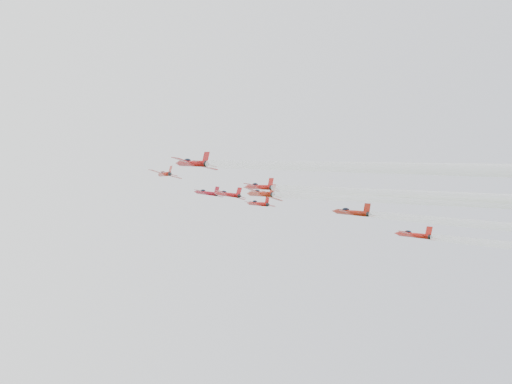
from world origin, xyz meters
TOP-DOWN VIEW (x-y plane):
  - jet_lead at (1.47, 28.08)m, footprint 9.23×12.15m
  - jet_row2_left at (-17.46, 16.06)m, footprint 8.64×11.37m
  - jet_row2_center at (1.14, 16.54)m, footprint 9.33×12.28m
  - jet_row2_right at (10.21, 15.80)m, footprint 9.11×11.99m
  - jet_center at (-2.57, -47.38)m, footprint 10.09×98.96m
  - jet_rear_farleft at (-26.00, -57.18)m, footprint 9.98×97.87m
  - jet_rear_left at (-9.30, -49.54)m, footprint 8.52×83.55m

SIDE VIEW (x-z plane):
  - jet_rear_farleft at x=-26.00m, z-range 118.19..166.38m
  - jet_rear_left at x=-9.30m, z-range 125.40..166.54m
  - jet_center at x=-2.57m, z-range 122.65..171.38m
  - jet_row2_right at x=10.21m, z-range 174.35..180.88m
  - jet_row2_left at x=-17.46m, z-range 174.64..180.83m
  - jet_row2_center at x=1.14m, z-range 174.63..181.31m
  - jet_lead at x=1.47m, z-range 180.25..186.85m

